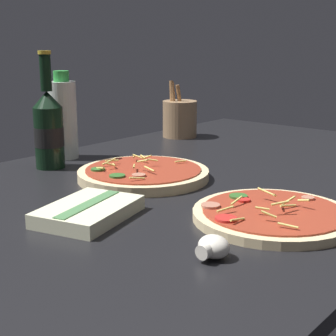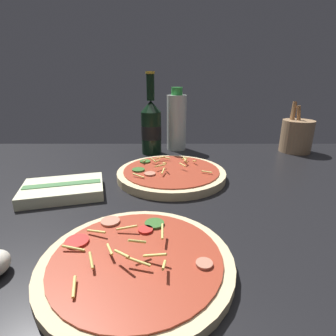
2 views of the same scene
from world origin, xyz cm
name	(u,v)px [view 1 (image 1 of 2)]	position (x,y,z in cm)	size (l,w,h in cm)	color
counter_slab	(185,188)	(0.00, 0.00, 1.25)	(160.00, 90.00, 2.50)	black
pizza_near	(273,215)	(-8.99, -25.34, 3.38)	(26.43, 26.43, 4.77)	beige
pizza_far	(143,174)	(-3.89, 8.40, 3.63)	(27.80, 27.80, 4.92)	beige
beer_bottle	(49,128)	(-10.28, 31.77, 11.75)	(6.73, 6.73, 26.47)	black
oil_bottle	(63,119)	(-1.67, 37.33, 12.40)	(6.83, 6.83, 21.52)	silver
mushroom_left	(213,247)	(-27.88, -26.80, 4.10)	(4.80, 4.57, 3.20)	white
utensil_crock	(180,118)	(39.64, 33.84, 8.18)	(10.35, 10.35, 17.02)	#9E7A56
dish_towel	(89,211)	(-27.99, -1.78, 3.71)	(19.60, 15.94, 2.56)	beige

